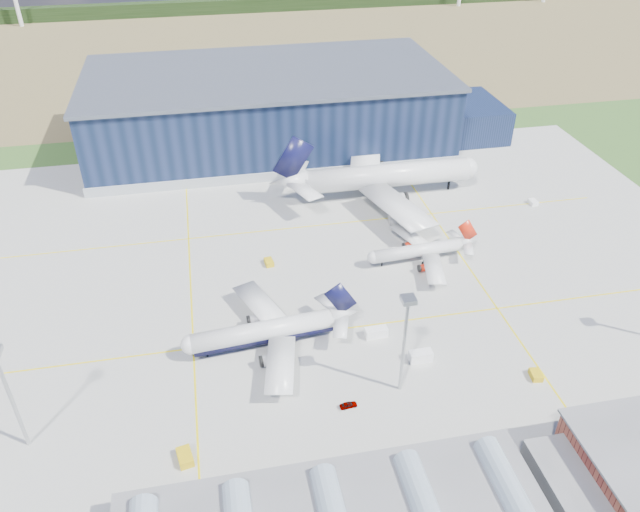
# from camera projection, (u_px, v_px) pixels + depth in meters

# --- Properties ---
(ground) EXTENTS (600.00, 600.00, 0.00)m
(ground) POSITION_uv_depth(u_px,v_px,m) (321.00, 303.00, 147.03)
(ground) COLOR #2F541F
(ground) RESTS_ON ground
(apron) EXTENTS (220.00, 160.00, 0.08)m
(apron) POSITION_uv_depth(u_px,v_px,m) (313.00, 279.00, 155.16)
(apron) COLOR #9C9C97
(apron) RESTS_ON ground
(farmland) EXTENTS (600.00, 220.00, 0.01)m
(farmland) POSITION_uv_depth(u_px,v_px,m) (238.00, 48.00, 326.12)
(farmland) COLOR olive
(farmland) RESTS_ON ground
(treeline) EXTENTS (600.00, 8.00, 8.00)m
(treeline) POSITION_uv_depth(u_px,v_px,m) (227.00, 6.00, 389.01)
(treeline) COLOR black
(treeline) RESTS_ON ground
(hangar) EXTENTS (145.00, 62.00, 26.10)m
(hangar) POSITION_uv_depth(u_px,v_px,m) (276.00, 112.00, 218.18)
(hangar) COLOR #0F1A33
(hangar) RESTS_ON ground
(light_mast_west) EXTENTS (2.60, 2.60, 23.00)m
(light_mast_west) POSITION_uv_depth(u_px,v_px,m) (5.00, 383.00, 104.27)
(light_mast_west) COLOR #A9ACB0
(light_mast_west) RESTS_ON ground
(light_mast_center) EXTENTS (2.60, 2.60, 23.00)m
(light_mast_center) POSITION_uv_depth(u_px,v_px,m) (405.00, 330.00, 115.63)
(light_mast_center) COLOR #A9ACB0
(light_mast_center) RESTS_ON ground
(airliner_navy) EXTENTS (42.47, 41.69, 12.79)m
(airliner_navy) POSITION_uv_depth(u_px,v_px,m) (263.00, 323.00, 131.28)
(airliner_navy) COLOR silver
(airliner_navy) RESTS_ON ground
(airliner_red) EXTENTS (32.59, 31.96, 10.01)m
(airliner_red) POSITION_uv_depth(u_px,v_px,m) (418.00, 245.00, 158.97)
(airliner_red) COLOR silver
(airliner_red) RESTS_ON ground
(airliner_widebody) EXTENTS (64.75, 63.34, 21.11)m
(airliner_widebody) POSITION_uv_depth(u_px,v_px,m) (388.00, 164.00, 185.41)
(airliner_widebody) COLOR silver
(airliner_widebody) RESTS_ON ground
(gse_tug_a) EXTENTS (3.22, 4.45, 1.69)m
(gse_tug_a) POSITION_uv_depth(u_px,v_px,m) (185.00, 457.00, 109.47)
(gse_tug_a) COLOR gold
(gse_tug_a) RESTS_ON ground
(gse_tug_b) EXTENTS (2.48, 3.39, 1.37)m
(gse_tug_b) POSITION_uv_depth(u_px,v_px,m) (536.00, 375.00, 126.43)
(gse_tug_b) COLOR gold
(gse_tug_b) RESTS_ON ground
(gse_van_a) EXTENTS (5.10, 2.42, 2.18)m
(gse_van_a) POSITION_uv_depth(u_px,v_px,m) (376.00, 332.00, 136.75)
(gse_van_a) COLOR white
(gse_van_a) RESTS_ON ground
(gse_cart_a) EXTENTS (2.14, 3.14, 1.33)m
(gse_cart_a) POSITION_uv_depth(u_px,v_px,m) (533.00, 202.00, 186.46)
(gse_cart_a) COLOR white
(gse_cart_a) RESTS_ON ground
(gse_tug_c) EXTENTS (2.39, 3.43, 1.40)m
(gse_tug_c) POSITION_uv_depth(u_px,v_px,m) (269.00, 262.00, 159.99)
(gse_tug_c) COLOR gold
(gse_tug_c) RESTS_ON ground
(gse_van_c) EXTENTS (4.88, 2.36, 2.34)m
(gse_van_c) POSITION_uv_depth(u_px,v_px,m) (421.00, 356.00, 130.35)
(gse_van_c) COLOR white
(gse_van_c) RESTS_ON ground
(car_a) EXTENTS (3.55, 1.72, 1.17)m
(car_a) POSITION_uv_depth(u_px,v_px,m) (348.00, 405.00, 119.93)
(car_a) COLOR #99999E
(car_a) RESTS_ON ground
(car_b) EXTENTS (4.21, 2.22, 1.32)m
(car_b) POSITION_uv_depth(u_px,v_px,m) (363.00, 471.00, 107.24)
(car_b) COLOR #99999E
(car_b) RESTS_ON ground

